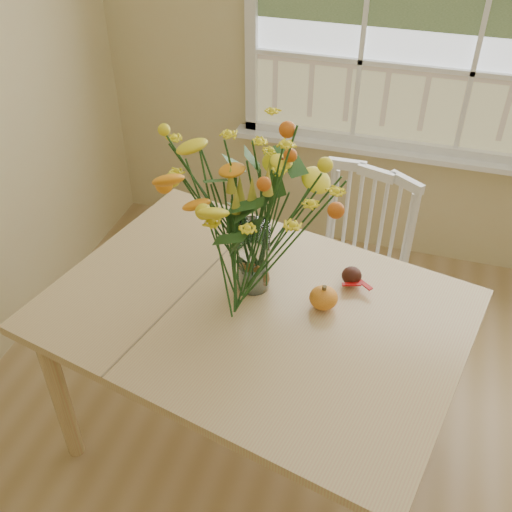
% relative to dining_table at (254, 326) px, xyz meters
% --- Properties ---
extents(wall_back, '(4.00, 0.02, 2.70)m').
position_rel_dining_table_xyz_m(wall_back, '(0.65, 1.57, 0.66)').
color(wall_back, beige).
rests_on(wall_back, floor).
extents(dining_table, '(1.65, 1.33, 0.78)m').
position_rel_dining_table_xyz_m(dining_table, '(0.00, 0.00, 0.00)').
color(dining_table, tan).
rests_on(dining_table, floor).
extents(windsor_chair, '(0.54, 0.52, 0.94)m').
position_rel_dining_table_xyz_m(windsor_chair, '(0.28, 0.70, -0.16)').
color(windsor_chair, white).
rests_on(windsor_chair, floor).
extents(flower_vase, '(0.57, 0.57, 0.68)m').
position_rel_dining_table_xyz_m(flower_vase, '(-0.04, 0.12, 0.50)').
color(flower_vase, white).
rests_on(flower_vase, dining_table).
extents(pumpkin, '(0.10, 0.10, 0.08)m').
position_rel_dining_table_xyz_m(pumpkin, '(0.23, 0.07, 0.13)').
color(pumpkin, orange).
rests_on(pumpkin, dining_table).
extents(turkey_figurine, '(0.10, 0.08, 0.11)m').
position_rel_dining_table_xyz_m(turkey_figurine, '(-0.02, 0.11, 0.14)').
color(turkey_figurine, '#CCB78C').
rests_on(turkey_figurine, dining_table).
extents(dark_gourd, '(0.13, 0.09, 0.07)m').
position_rel_dining_table_xyz_m(dark_gourd, '(0.31, 0.23, 0.13)').
color(dark_gourd, '#38160F').
rests_on(dark_gourd, dining_table).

